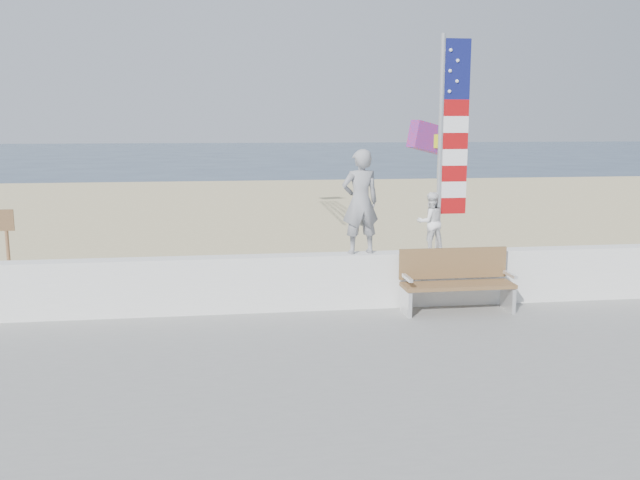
{
  "coord_description": "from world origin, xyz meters",
  "views": [
    {
      "loc": [
        -1.28,
        -8.67,
        3.16
      ],
      "look_at": [
        0.2,
        1.8,
        1.35
      ],
      "focal_mm": 38.0,
      "sensor_mm": 36.0,
      "label": 1
    }
  ],
  "objects_px": {
    "child": "(430,222)",
    "bench": "(456,280)",
    "adult": "(360,202)",
    "flag": "(448,135)"
  },
  "relations": [
    {
      "from": "adult",
      "to": "flag",
      "type": "xyz_separation_m",
      "value": [
        1.44,
        -0.0,
        1.07
      ]
    },
    {
      "from": "bench",
      "to": "flag",
      "type": "bearing_deg",
      "value": 96.99
    },
    {
      "from": "adult",
      "to": "child",
      "type": "bearing_deg",
      "value": 172.49
    },
    {
      "from": "child",
      "to": "adult",
      "type": "bearing_deg",
      "value": -8.95
    },
    {
      "from": "child",
      "to": "flag",
      "type": "xyz_separation_m",
      "value": [
        0.26,
        -0.0,
        1.42
      ]
    },
    {
      "from": "child",
      "to": "bench",
      "type": "distance_m",
      "value": 1.04
    },
    {
      "from": "adult",
      "to": "flag",
      "type": "relative_size",
      "value": 0.48
    },
    {
      "from": "adult",
      "to": "child",
      "type": "distance_m",
      "value": 1.23
    },
    {
      "from": "child",
      "to": "bench",
      "type": "relative_size",
      "value": 0.55
    },
    {
      "from": "adult",
      "to": "child",
      "type": "relative_size",
      "value": 1.72
    }
  ]
}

